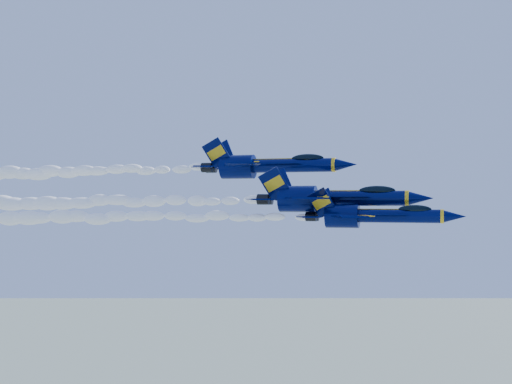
% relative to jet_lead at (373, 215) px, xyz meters
% --- Properties ---
extents(jet_lead, '(16.21, 13.30, 6.02)m').
position_rel_jet_lead_xyz_m(jet_lead, '(0.00, 0.00, 0.00)').
color(jet_lead, '#00073A').
extents(smoke_trail_jet_lead, '(39.69, 1.81, 1.63)m').
position_rel_jet_lead_xyz_m(smoke_trail_jet_lead, '(-26.77, 0.00, -0.39)').
color(smoke_trail_jet_lead, white).
extents(jet_second, '(19.03, 15.61, 7.07)m').
position_rel_jet_lead_xyz_m(jet_second, '(-4.79, 2.20, 1.85)').
color(jet_second, '#00073A').
extents(smoke_trail_jet_second, '(39.69, 2.12, 1.91)m').
position_rel_jet_lead_xyz_m(smoke_trail_jet_second, '(-32.76, 2.20, 1.43)').
color(smoke_trail_jet_second, white).
extents(jet_third, '(19.88, 16.31, 7.39)m').
position_rel_jet_lead_xyz_m(jet_third, '(-14.45, 10.43, 6.00)').
color(jet_third, '#00073A').
extents(smoke_trail_jet_third, '(39.69, 2.21, 1.99)m').
position_rel_jet_lead_xyz_m(smoke_trail_jet_third, '(-42.79, 10.43, 5.57)').
color(smoke_trail_jet_third, white).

